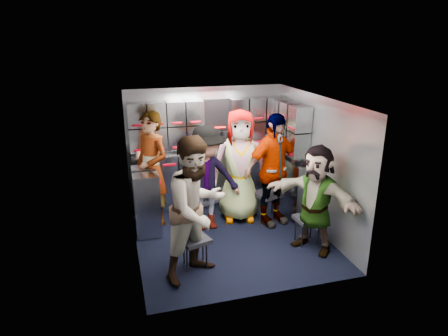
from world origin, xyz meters
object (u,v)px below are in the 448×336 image
object	(u,v)px
jump_seat_mid_left	(204,201)
jump_seat_center	(236,193)
attendant_standing	(152,169)
jump_seat_near_left	(195,241)
attendant_arc_b	(206,179)
attendant_arc_a	(197,209)
attendant_arc_e	(315,199)
attendant_arc_d	(273,170)
jump_seat_near_right	(307,220)
attendant_arc_c	(240,166)
jump_seat_mid_right	(268,195)

from	to	relation	value
jump_seat_mid_left	jump_seat_center	xyz separation A→B (m)	(0.61, 0.19, -0.01)
jump_seat_center	attendant_standing	distance (m)	1.49
jump_seat_near_left	attendant_arc_b	bearing A→B (deg)	68.82
attendant_arc_b	jump_seat_mid_left	bearing A→B (deg)	87.42
attendant_arc_a	attendant_arc_b	world-z (taller)	attendant_arc_a
attendant_arc_b	attendant_arc_e	bearing A→B (deg)	-41.29
attendant_standing	attendant_arc_a	distance (m)	1.69
attendant_arc_a	attendant_arc_e	size ratio (longest dim) A/B	1.19
jump_seat_center	attendant_arc_a	bearing A→B (deg)	-122.27
jump_seat_center	attendant_arc_b	bearing A→B (deg)	-148.36
attendant_arc_d	attendant_arc_e	xyz separation A→B (m)	(0.26, -0.95, -0.13)
jump_seat_center	jump_seat_near_right	bearing A→B (deg)	-60.37
attendant_arc_d	jump_seat_near_left	bearing A→B (deg)	-164.31
jump_seat_near_right	attendant_arc_a	xyz separation A→B (m)	(-1.73, -0.36, 0.56)
jump_seat_near_left	attendant_standing	size ratio (longest dim) A/B	0.24
jump_seat_center	attendant_arc_b	size ratio (longest dim) A/B	0.26
jump_seat_mid_left	attendant_standing	distance (m)	0.98
jump_seat_mid_left	attendant_arc_a	distance (m)	1.57
jump_seat_near_right	attendant_arc_e	size ratio (longest dim) A/B	0.27
attendant_arc_d	jump_seat_center	bearing A→B (deg)	116.32
attendant_standing	attendant_arc_c	xyz separation A→B (m)	(1.39, -0.22, -0.00)
attendant_arc_e	attendant_arc_c	bearing A→B (deg)	177.17
jump_seat_center	jump_seat_near_right	size ratio (longest dim) A/B	1.06
jump_seat_near_left	attendant_arc_a	xyz separation A→B (m)	(0.00, -0.18, 0.55)
attendant_standing	attendant_arc_e	world-z (taller)	attendant_standing
jump_seat_near_left	jump_seat_mid_left	xyz separation A→B (m)	(0.41, 1.24, 0.02)
jump_seat_mid_left	attendant_standing	xyz separation A→B (m)	(-0.78, 0.24, 0.54)
jump_seat_near_right	attendant_arc_a	size ratio (longest dim) A/B	0.23
attendant_standing	attendant_arc_b	world-z (taller)	attendant_standing
attendant_arc_a	attendant_arc_e	distance (m)	1.74
attendant_arc_c	attendant_arc_d	size ratio (longest dim) A/B	1.01
attendant_arc_c	attendant_standing	bearing A→B (deg)	-177.31
jump_seat_mid_right	jump_seat_near_left	bearing A→B (deg)	-142.57
attendant_arc_e	jump_seat_mid_right	bearing A→B (deg)	160.29
jump_seat_mid_right	attendant_arc_d	world-z (taller)	attendant_arc_d
jump_seat_near_right	attendant_arc_c	bearing A→B (deg)	123.60
jump_seat_near_left	jump_seat_center	distance (m)	1.75
jump_seat_center	jump_seat_mid_right	distance (m)	0.55
jump_seat_near_left	jump_seat_near_right	bearing A→B (deg)	5.92
attendant_arc_a	jump_seat_mid_left	bearing A→B (deg)	43.07
jump_seat_near_left	attendant_arc_c	xyz separation A→B (m)	(1.02, 1.25, 0.55)
attendant_arc_c	attendant_arc_e	xyz separation A→B (m)	(0.71, -1.25, -0.15)
jump_seat_center	attendant_arc_e	size ratio (longest dim) A/B	0.28
attendant_arc_e	jump_seat_near_left	bearing A→B (deg)	-122.48
jump_seat_center	attendant_arc_e	world-z (taller)	attendant_arc_e
attendant_arc_a	attendant_arc_b	bearing A→B (deg)	40.87
jump_seat_center	jump_seat_mid_right	world-z (taller)	jump_seat_mid_right
jump_seat_mid_right	jump_seat_mid_left	bearing A→B (deg)	174.17
jump_seat_center	attendant_standing	xyz separation A→B (m)	(-1.39, 0.04, 0.55)
attendant_standing	attendant_arc_d	distance (m)	1.92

